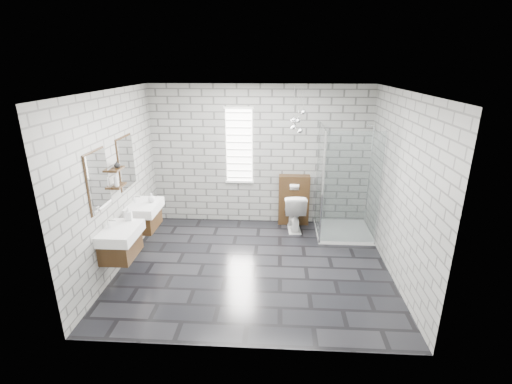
# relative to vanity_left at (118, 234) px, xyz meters

# --- Properties ---
(floor) EXTENTS (4.20, 3.60, 0.02)m
(floor) POSITION_rel_vanity_left_xyz_m (1.91, 0.53, -0.77)
(floor) COLOR black
(floor) RESTS_ON ground
(ceiling) EXTENTS (4.20, 3.60, 0.02)m
(ceiling) POSITION_rel_vanity_left_xyz_m (1.91, 0.53, 1.95)
(ceiling) COLOR white
(ceiling) RESTS_ON wall_back
(wall_back) EXTENTS (4.20, 0.02, 2.70)m
(wall_back) POSITION_rel_vanity_left_xyz_m (1.91, 2.34, 0.59)
(wall_back) COLOR gray
(wall_back) RESTS_ON floor
(wall_front) EXTENTS (4.20, 0.02, 2.70)m
(wall_front) POSITION_rel_vanity_left_xyz_m (1.91, -1.28, 0.59)
(wall_front) COLOR gray
(wall_front) RESTS_ON floor
(wall_left) EXTENTS (0.02, 3.60, 2.70)m
(wall_left) POSITION_rel_vanity_left_xyz_m (-0.20, 0.53, 0.59)
(wall_left) COLOR gray
(wall_left) RESTS_ON floor
(wall_right) EXTENTS (0.02, 3.60, 2.70)m
(wall_right) POSITION_rel_vanity_left_xyz_m (4.02, 0.53, 0.59)
(wall_right) COLOR gray
(wall_right) RESTS_ON floor
(vanity_left) EXTENTS (0.47, 0.70, 1.57)m
(vanity_left) POSITION_rel_vanity_left_xyz_m (0.00, 0.00, 0.00)
(vanity_left) COLOR #3D2712
(vanity_left) RESTS_ON wall_left
(vanity_right) EXTENTS (0.47, 0.70, 1.57)m
(vanity_right) POSITION_rel_vanity_left_xyz_m (0.00, 0.99, 0.00)
(vanity_right) COLOR #3D2712
(vanity_right) RESTS_ON wall_left
(shelf_lower) EXTENTS (0.14, 0.30, 0.03)m
(shelf_lower) POSITION_rel_vanity_left_xyz_m (-0.12, 0.48, 0.56)
(shelf_lower) COLOR #3D2712
(shelf_lower) RESTS_ON wall_left
(shelf_upper) EXTENTS (0.14, 0.30, 0.03)m
(shelf_upper) POSITION_rel_vanity_left_xyz_m (-0.12, 0.48, 0.82)
(shelf_upper) COLOR #3D2712
(shelf_upper) RESTS_ON wall_left
(window) EXTENTS (0.56, 0.05, 1.48)m
(window) POSITION_rel_vanity_left_xyz_m (1.51, 2.31, 0.79)
(window) COLOR white
(window) RESTS_ON wall_back
(cistern_panel) EXTENTS (0.60, 0.20, 1.00)m
(cistern_panel) POSITION_rel_vanity_left_xyz_m (2.58, 2.23, -0.26)
(cistern_panel) COLOR #3D2712
(cistern_panel) RESTS_ON floor
(flush_plate) EXTENTS (0.18, 0.01, 0.12)m
(flush_plate) POSITION_rel_vanity_left_xyz_m (2.58, 2.13, 0.04)
(flush_plate) COLOR silver
(flush_plate) RESTS_ON cistern_panel
(shower_enclosure) EXTENTS (1.00, 1.00, 2.03)m
(shower_enclosure) POSITION_rel_vanity_left_xyz_m (3.41, 1.71, -0.25)
(shower_enclosure) COLOR white
(shower_enclosure) RESTS_ON floor
(pendant_cluster) EXTENTS (0.25, 0.23, 0.81)m
(pendant_cluster) POSITION_rel_vanity_left_xyz_m (2.58, 1.89, 1.33)
(pendant_cluster) COLOR silver
(pendant_cluster) RESTS_ON ceiling
(toilet) EXTENTS (0.45, 0.74, 0.73)m
(toilet) POSITION_rel_vanity_left_xyz_m (2.58, 1.98, -0.39)
(toilet) COLOR white
(toilet) RESTS_ON floor
(soap_bottle_a) EXTENTS (0.11, 0.11, 0.21)m
(soap_bottle_a) POSITION_rel_vanity_left_xyz_m (0.06, 0.28, 0.20)
(soap_bottle_a) COLOR #B2B2B2
(soap_bottle_a) RESTS_ON vanity_left
(soap_bottle_b) EXTENTS (0.15, 0.15, 0.16)m
(soap_bottle_b) POSITION_rel_vanity_left_xyz_m (0.15, 1.05, 0.17)
(soap_bottle_b) COLOR #B2B2B2
(soap_bottle_b) RESTS_ON vanity_right
(soap_bottle_c) EXTENTS (0.08, 0.08, 0.19)m
(soap_bottle_c) POSITION_rel_vanity_left_xyz_m (-0.11, 0.40, 0.67)
(soap_bottle_c) COLOR #B2B2B2
(soap_bottle_c) RESTS_ON shelf_lower
(vase) EXTENTS (0.11, 0.11, 0.10)m
(vase) POSITION_rel_vanity_left_xyz_m (-0.11, 0.50, 0.89)
(vase) COLOR #B2B2B2
(vase) RESTS_ON shelf_upper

